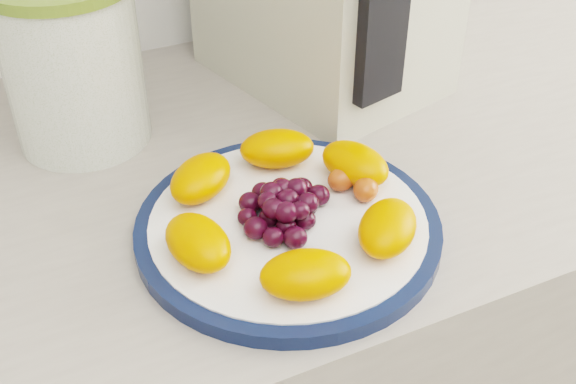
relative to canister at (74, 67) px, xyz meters
name	(u,v)px	position (x,y,z in m)	size (l,w,h in m)	color
plate_rim	(288,228)	(0.14, -0.25, -0.08)	(0.29, 0.29, 0.01)	#0D193B
plate_face	(288,227)	(0.14, -0.25, -0.08)	(0.26, 0.26, 0.02)	white
canister	(74,67)	(0.00, 0.00, 0.00)	(0.15, 0.15, 0.18)	#4E6422
fruit_plate	(290,202)	(0.14, -0.25, -0.05)	(0.25, 0.25, 0.04)	#EC6400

